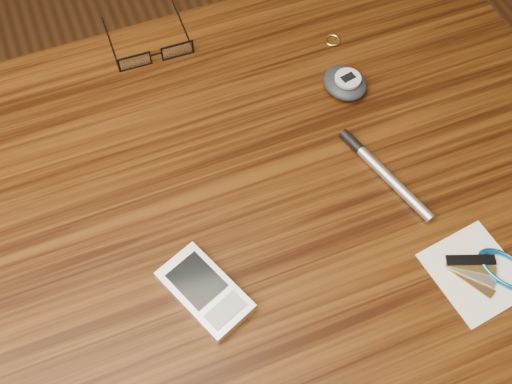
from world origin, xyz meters
TOP-DOWN VIEW (x-y plane):
  - desk at (0.00, 0.00)m, footprint 1.00×0.70m
  - eyeglasses at (0.01, 0.28)m, footprint 0.11×0.11m
  - gold_ring at (0.25, 0.22)m, footprint 0.03×0.03m
  - pda_phone at (-0.04, -0.08)m, footprint 0.09×0.12m
  - pedometer at (0.23, 0.13)m, footprint 0.07×0.07m
  - notepad_keys at (0.27, -0.17)m, footprint 0.12×0.11m
  - silver_pen at (0.21, -0.00)m, footprint 0.05×0.15m

SIDE VIEW (x-z plane):
  - desk at x=0.00m, z-range 0.27..1.02m
  - gold_ring at x=0.25m, z-range 0.75..0.75m
  - notepad_keys at x=0.27m, z-range 0.75..0.76m
  - silver_pen at x=0.21m, z-range 0.75..0.76m
  - pda_phone at x=-0.04m, z-range 0.75..0.77m
  - eyeglasses at x=0.01m, z-range 0.75..0.77m
  - pedometer at x=0.23m, z-range 0.75..0.77m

